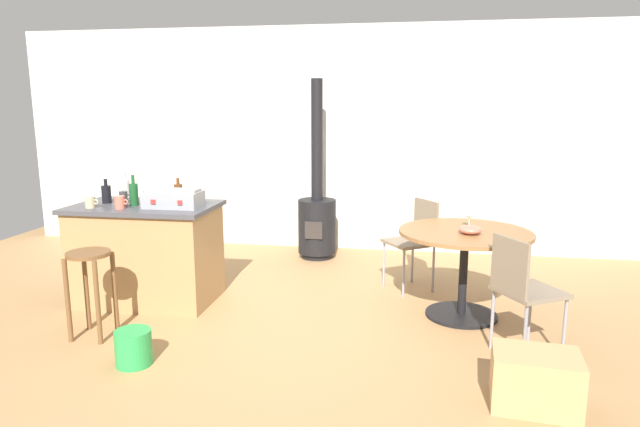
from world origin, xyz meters
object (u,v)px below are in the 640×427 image
object	(u,v)px
cup_1	(120,202)
wine_glass	(470,215)
bottle_0	(134,194)
serving_bowl	(470,230)
wood_stove	(317,215)
folding_chair_far	(415,237)
cardboard_box	(535,380)
toolbox	(173,199)
plastic_bucket	(134,347)
cup_0	(148,196)
folding_chair_near	(522,286)
bottle_3	(126,189)
wooden_stool	(90,276)
bottle_1	(178,192)
bottle_2	(106,194)
cup_3	(90,202)
cup_2	(124,197)
kitchen_island	(147,253)

from	to	relation	value
cup_1	wine_glass	distance (m)	2.98
bottle_0	serving_bowl	xyz separation A→B (m)	(2.89, 0.00, -0.22)
wood_stove	folding_chair_far	bearing A→B (deg)	-40.20
bottle_0	cardboard_box	distance (m)	3.51
toolbox	cardboard_box	distance (m)	3.16
wine_glass	plastic_bucket	xyz separation A→B (m)	(-2.34, -1.44, -0.73)
wood_stove	wine_glass	distance (m)	2.18
cup_0	wine_glass	size ratio (longest dim) A/B	0.80
folding_chair_near	bottle_3	bearing A→B (deg)	165.46
wooden_stool	bottle_1	distance (m)	1.23
folding_chair_far	bottle_2	size ratio (longest dim) A/B	3.95
wood_stove	cardboard_box	xyz separation A→B (m)	(1.83, -3.03, -0.34)
cup_3	serving_bowl	size ratio (longest dim) A/B	0.68
bottle_0	bottle_1	world-z (taller)	bottle_0
folding_chair_far	bottle_0	xyz separation A→B (m)	(-2.46, -0.80, 0.48)
serving_bowl	plastic_bucket	distance (m)	2.69
cup_2	toolbox	bearing A→B (deg)	-12.74
bottle_1	cup_2	distance (m)	0.48
wooden_stool	toolbox	size ratio (longest dim) A/B	1.41
cup_3	bottle_0	bearing A→B (deg)	28.34
cup_3	bottle_1	bearing A→B (deg)	40.22
cup_0	bottle_0	bearing A→B (deg)	-90.21
wood_stove	cup_0	xyz separation A→B (m)	(-1.33, -1.50, 0.43)
bottle_3	wood_stove	bearing A→B (deg)	42.85
plastic_bucket	cardboard_box	bearing A→B (deg)	-2.54
bottle_2	bottle_3	xyz separation A→B (m)	(0.07, 0.21, 0.02)
toolbox	bottle_2	xyz separation A→B (m)	(-0.69, 0.11, 0.01)
kitchen_island	cardboard_box	world-z (taller)	kitchen_island
bottle_2	cup_1	bearing A→B (deg)	-42.47
kitchen_island	wine_glass	bearing A→B (deg)	4.47
bottle_1	folding_chair_far	bearing A→B (deg)	12.12
toolbox	cup_0	xyz separation A→B (m)	(-0.38, 0.27, -0.03)
bottle_1	cardboard_box	bearing A→B (deg)	-29.13
cup_2	kitchen_island	bearing A→B (deg)	-11.61
bottle_0	cardboard_box	size ratio (longest dim) A/B	0.55
folding_chair_near	plastic_bucket	distance (m)	2.72
toolbox	cup_3	xyz separation A→B (m)	(-0.70, -0.15, -0.03)
folding_chair_near	folding_chair_far	size ratio (longest dim) A/B	1.01
folding_chair_far	cardboard_box	xyz separation A→B (m)	(0.70, -2.08, -0.35)
bottle_3	cardboard_box	xyz separation A→B (m)	(3.40, -1.58, -0.82)
bottle_1	bottle_0	bearing A→B (deg)	-129.71
cup_3	folding_chair_near	bearing A→B (deg)	-6.95
bottle_2	serving_bowl	distance (m)	3.20
bottle_2	cup_3	bearing A→B (deg)	-91.22
folding_chair_far	wood_stove	size ratio (longest dim) A/B	0.42
bottle_1	cup_2	world-z (taller)	bottle_1
bottle_2	cup_3	xyz separation A→B (m)	(-0.01, -0.25, -0.04)
kitchen_island	wood_stove	distance (m)	2.12
folding_chair_near	cup_3	distance (m)	3.56
cup_2	bottle_3	bearing A→B (deg)	113.31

